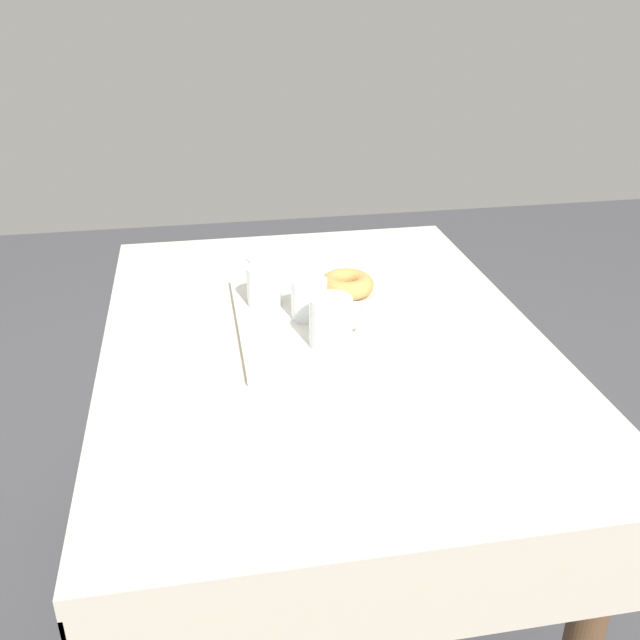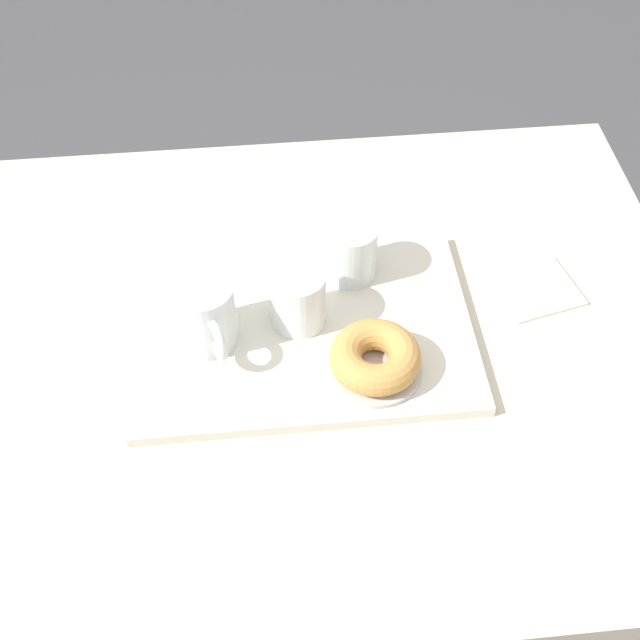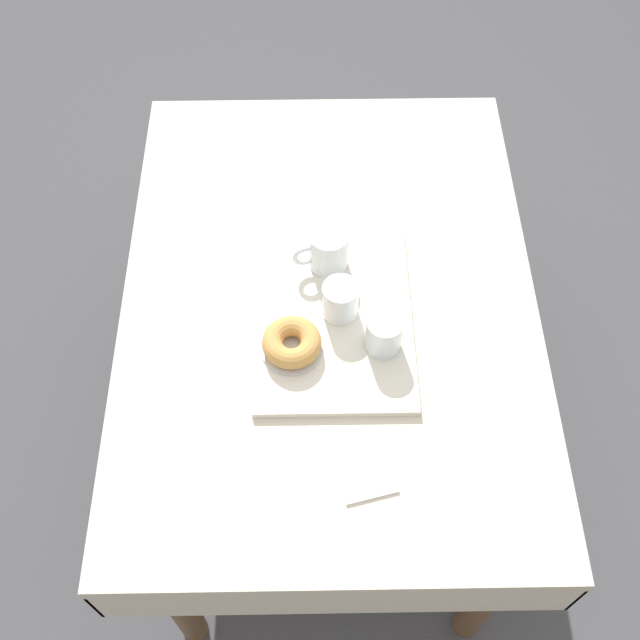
{
  "view_description": "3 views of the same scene",
  "coord_description": "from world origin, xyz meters",
  "views": [
    {
      "loc": [
        1.27,
        -0.24,
        1.43
      ],
      "look_at": [
        -0.03,
        -0.0,
        0.78
      ],
      "focal_mm": 40.43,
      "sensor_mm": 36.0,
      "label": 1
    },
    {
      "loc": [
        0.0,
        0.79,
        1.68
      ],
      "look_at": [
        -0.08,
        0.01,
        0.8
      ],
      "focal_mm": 50.03,
      "sensor_mm": 36.0,
      "label": 2
    },
    {
      "loc": [
        -0.94,
        0.03,
        2.1
      ],
      "look_at": [
        -0.1,
        0.02,
        0.82
      ],
      "focal_mm": 43.34,
      "sensor_mm": 36.0,
      "label": 3
    }
  ],
  "objects": [
    {
      "name": "tea_mug_left",
      "position": [
        0.07,
        -0.0,
        0.82
      ],
      "size": [
        0.08,
        0.12,
        0.1
      ],
      "color": "white",
      "rests_on": "serving_tray"
    },
    {
      "name": "water_glass_near",
      "position": [
        -0.05,
        -0.02,
        0.81
      ],
      "size": [
        0.07,
        0.07,
        0.08
      ],
      "color": "white",
      "rests_on": "serving_tray"
    },
    {
      "name": "dining_table",
      "position": [
        0.0,
        0.0,
        0.65
      ],
      "size": [
        1.22,
        0.88,
        0.76
      ],
      "color": "beige",
      "rests_on": "ground"
    },
    {
      "name": "sugar_donut_left",
      "position": [
        -0.14,
        0.08,
        0.8
      ],
      "size": [
        0.12,
        0.12,
        0.04
      ],
      "primitive_type": "torus",
      "color": "tan",
      "rests_on": "donut_plate_left"
    },
    {
      "name": "donut_plate_left",
      "position": [
        -0.14,
        0.08,
        0.78
      ],
      "size": [
        0.12,
        0.12,
        0.01
      ],
      "primitive_type": "cylinder",
      "color": "silver",
      "rests_on": "serving_tray"
    },
    {
      "name": "water_glass_far",
      "position": [
        -0.13,
        -0.1,
        0.81
      ],
      "size": [
        0.07,
        0.07,
        0.08
      ],
      "color": "white",
      "rests_on": "serving_tray"
    },
    {
      "name": "ground_plane",
      "position": [
        0.0,
        0.0,
        0.0
      ],
      "size": [
        6.0,
        6.0,
        0.0
      ],
      "primitive_type": "plane",
      "color": "#47474C"
    },
    {
      "name": "paper_napkin",
      "position": [
        -0.4,
        -0.06,
        0.76
      ],
      "size": [
        0.13,
        0.12,
        0.01
      ],
      "primitive_type": "cube",
      "rotation": [
        0.0,
        0.0,
        0.24
      ],
      "color": "white",
      "rests_on": "dining_table"
    },
    {
      "name": "serving_tray",
      "position": [
        -0.06,
        -0.01,
        0.76
      ],
      "size": [
        0.46,
        0.32,
        0.02
      ],
      "primitive_type": "cube",
      "color": "silver",
      "rests_on": "dining_table"
    }
  ]
}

